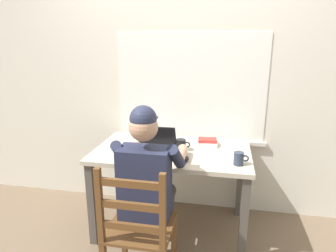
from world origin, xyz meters
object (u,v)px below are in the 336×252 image
at_px(laptop, 154,148).
at_px(seated_person, 149,179).
at_px(wooden_chair, 138,231).
at_px(book_stack_main, 208,142).
at_px(computer_mouse, 185,159).
at_px(coffee_mug_dark, 181,145).
at_px(desk, 172,161).
at_px(coffee_mug_white, 163,135).
at_px(coffee_mug_spare, 239,159).

bearing_deg(laptop, seated_person, -82.61).
distance_m(wooden_chair, book_stack_main, 1.03).
bearing_deg(wooden_chair, computer_mouse, 66.37).
bearing_deg(laptop, coffee_mug_dark, 32.99).
distance_m(seated_person, coffee_mug_dark, 0.50).
xyz_separation_m(wooden_chair, computer_mouse, (0.23, 0.52, 0.31)).
height_order(desk, coffee_mug_white, coffee_mug_white).
bearing_deg(laptop, book_stack_main, 35.10).
distance_m(seated_person, coffee_mug_spare, 0.68).
distance_m(laptop, computer_mouse, 0.29).
bearing_deg(coffee_mug_white, computer_mouse, -59.51).
xyz_separation_m(desk, seated_person, (-0.09, -0.46, 0.04)).
relative_size(seated_person, coffee_mug_dark, 10.24).
distance_m(wooden_chair, computer_mouse, 0.64).
relative_size(laptop, computer_mouse, 3.30).
bearing_deg(coffee_mug_dark, desk, -174.23).
bearing_deg(desk, laptop, -136.04).
xyz_separation_m(seated_person, book_stack_main, (0.38, 0.63, 0.09)).
height_order(desk, laptop, laptop).
xyz_separation_m(laptop, book_stack_main, (0.42, 0.30, -0.02)).
bearing_deg(coffee_mug_dark, computer_mouse, -73.95).
distance_m(seated_person, wooden_chair, 0.36).
relative_size(desk, coffee_mug_dark, 10.65).
height_order(desk, book_stack_main, book_stack_main).
height_order(computer_mouse, coffee_mug_white, coffee_mug_white).
relative_size(laptop, coffee_mug_spare, 2.98).
relative_size(wooden_chair, book_stack_main, 5.40).
xyz_separation_m(laptop, coffee_mug_dark, (0.20, 0.13, -0.00)).
relative_size(seated_person, laptop, 3.77).
relative_size(wooden_chair, coffee_mug_white, 7.60).
xyz_separation_m(seated_person, laptop, (-0.04, 0.33, 0.11)).
bearing_deg(coffee_mug_dark, laptop, -147.01).
height_order(coffee_mug_dark, book_stack_main, coffee_mug_dark).
height_order(wooden_chair, coffee_mug_dark, wooden_chair).
relative_size(desk, coffee_mug_spare, 11.70).
bearing_deg(desk, coffee_mug_dark, 5.77).
bearing_deg(laptop, coffee_mug_white, 90.85).
xyz_separation_m(wooden_chair, coffee_mug_white, (-0.05, 0.98, 0.34)).
relative_size(computer_mouse, coffee_mug_dark, 0.82).
distance_m(coffee_mug_dark, coffee_mug_spare, 0.52).
relative_size(coffee_mug_spare, book_stack_main, 0.64).
bearing_deg(wooden_chair, laptop, 94.02).
relative_size(computer_mouse, book_stack_main, 0.57).
bearing_deg(coffee_mug_spare, book_stack_main, 122.40).
relative_size(desk, wooden_chair, 1.38).
height_order(desk, wooden_chair, wooden_chair).
bearing_deg(seated_person, wooden_chair, -90.00).
bearing_deg(book_stack_main, coffee_mug_spare, -57.60).
height_order(coffee_mug_dark, coffee_mug_spare, coffee_mug_spare).
bearing_deg(seated_person, laptop, 97.39).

